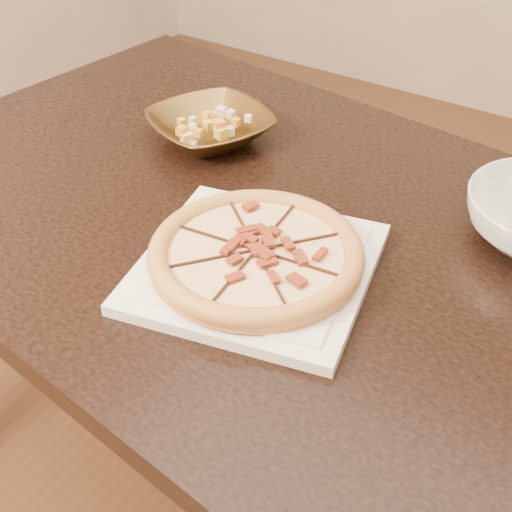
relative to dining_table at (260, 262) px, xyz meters
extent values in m
cube|color=#4C331C|center=(0.10, 0.12, -0.66)|extent=(4.00, 4.00, 0.02)
cube|color=black|center=(0.00, 0.00, 0.08)|extent=(1.48, 1.06, 0.04)
cylinder|color=black|center=(-0.61, 0.36, -0.29)|extent=(0.07, 0.07, 0.71)
cube|color=silver|center=(0.08, -0.13, 0.11)|extent=(0.38, 0.38, 0.02)
cube|color=silver|center=(0.08, -0.13, 0.12)|extent=(0.33, 0.33, 0.00)
cylinder|color=#BD8645|center=(0.08, -0.13, 0.13)|extent=(0.30, 0.30, 0.01)
torus|color=#BD8645|center=(0.08, -0.13, 0.14)|extent=(0.31, 0.31, 0.03)
cylinder|color=beige|center=(0.08, -0.13, 0.14)|extent=(0.25, 0.25, 0.01)
cube|color=black|center=(0.08, -0.13, 0.14)|extent=(0.04, 0.30, 0.01)
cube|color=black|center=(0.08, -0.13, 0.14)|extent=(0.24, 0.19, 0.01)
cube|color=black|center=(0.08, -0.13, 0.14)|extent=(0.30, 0.04, 0.01)
cube|color=black|center=(0.08, -0.13, 0.14)|extent=(0.19, 0.24, 0.01)
cube|color=brown|center=(0.10, -0.13, 0.15)|extent=(0.03, 0.02, 0.00)
cube|color=brown|center=(0.13, -0.11, 0.15)|extent=(0.03, 0.02, 0.00)
cube|color=brown|center=(0.14, -0.09, 0.15)|extent=(0.03, 0.03, 0.00)
cube|color=brown|center=(0.10, -0.11, 0.15)|extent=(0.03, 0.03, 0.00)
cube|color=brown|center=(0.11, -0.08, 0.15)|extent=(0.02, 0.03, 0.00)
cube|color=brown|center=(0.10, -0.05, 0.15)|extent=(0.02, 0.03, 0.00)
cube|color=brown|center=(0.08, -0.09, 0.15)|extent=(0.02, 0.02, 0.00)
cube|color=brown|center=(0.06, -0.07, 0.15)|extent=(0.02, 0.03, 0.00)
cube|color=brown|center=(0.03, -0.05, 0.15)|extent=(0.02, 0.03, 0.00)
cube|color=brown|center=(0.05, -0.10, 0.15)|extent=(0.03, 0.03, 0.00)
cube|color=brown|center=(0.01, -0.09, 0.15)|extent=(0.03, 0.02, 0.00)
cube|color=brown|center=(0.05, -0.12, 0.15)|extent=(0.03, 0.02, 0.00)
cube|color=brown|center=(0.02, -0.13, 0.15)|extent=(0.02, 0.01, 0.00)
cube|color=brown|center=(0.00, -0.15, 0.15)|extent=(0.03, 0.02, 0.00)
cube|color=brown|center=(0.05, -0.15, 0.15)|extent=(0.03, 0.02, 0.00)
cube|color=brown|center=(0.03, -0.18, 0.15)|extent=(0.03, 0.03, 0.00)
cube|color=brown|center=(0.03, -0.21, 0.15)|extent=(0.02, 0.03, 0.00)
cube|color=brown|center=(0.07, -0.17, 0.15)|extent=(0.02, 0.03, 0.00)
cube|color=brown|center=(0.07, -0.20, 0.15)|extent=(0.02, 0.03, 0.00)
cube|color=brown|center=(0.08, -0.16, 0.15)|extent=(0.02, 0.03, 0.00)
cube|color=brown|center=(0.10, -0.18, 0.15)|extent=(0.02, 0.03, 0.00)
cube|color=brown|center=(0.13, -0.20, 0.15)|extent=(0.03, 0.03, 0.00)
cube|color=brown|center=(0.11, -0.15, 0.15)|extent=(0.03, 0.03, 0.00)
cube|color=brown|center=(0.14, -0.16, 0.15)|extent=(0.03, 0.02, 0.00)
cube|color=brown|center=(0.17, -0.14, 0.15)|extent=(0.03, 0.02, 0.00)
imported|color=brown|center=(-0.21, 0.15, 0.13)|extent=(0.29, 0.29, 0.05)
cube|color=beige|center=(-0.21, 0.15, 0.17)|extent=(0.03, 0.03, 0.03)
cube|color=#C68023|center=(-0.20, 0.16, 0.17)|extent=(0.03, 0.03, 0.03)
cube|color=gold|center=(-0.19, 0.17, 0.17)|extent=(0.03, 0.03, 0.03)
cube|color=beige|center=(-0.18, 0.19, 0.17)|extent=(0.03, 0.03, 0.03)
cube|color=#C68023|center=(-0.21, 0.16, 0.17)|extent=(0.03, 0.03, 0.03)
cube|color=gold|center=(-0.21, 0.17, 0.17)|extent=(0.03, 0.03, 0.03)
cube|color=beige|center=(-0.22, 0.19, 0.17)|extent=(0.03, 0.03, 0.03)
cube|color=#C68023|center=(-0.21, 0.15, 0.17)|extent=(0.03, 0.03, 0.03)
cube|color=gold|center=(-0.22, 0.16, 0.17)|extent=(0.03, 0.03, 0.03)
cube|color=beige|center=(-0.24, 0.17, 0.17)|extent=(0.03, 0.03, 0.03)
cube|color=#C68023|center=(-0.25, 0.16, 0.17)|extent=(0.03, 0.03, 0.03)
cube|color=gold|center=(-0.22, 0.15, 0.17)|extent=(0.03, 0.03, 0.03)
cube|color=beige|center=(-0.23, 0.14, 0.17)|extent=(0.03, 0.03, 0.03)
cube|color=#C68023|center=(-0.24, 0.13, 0.17)|extent=(0.03, 0.03, 0.03)
cube|color=gold|center=(-0.21, 0.15, 0.17)|extent=(0.03, 0.03, 0.03)
cube|color=beige|center=(-0.21, 0.13, 0.17)|extent=(0.03, 0.03, 0.03)
cube|color=#C68023|center=(-0.21, 0.12, 0.17)|extent=(0.03, 0.03, 0.03)
cube|color=gold|center=(-0.19, 0.11, 0.17)|extent=(0.03, 0.03, 0.03)
cube|color=beige|center=(-0.20, 0.14, 0.17)|extent=(0.03, 0.03, 0.03)
cube|color=#C68023|center=(-0.19, 0.14, 0.17)|extent=(0.03, 0.03, 0.03)
cube|color=gold|center=(-0.17, 0.14, 0.17)|extent=(0.03, 0.03, 0.03)
camera|label=1|loc=(0.52, -0.80, 0.75)|focal=50.00mm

